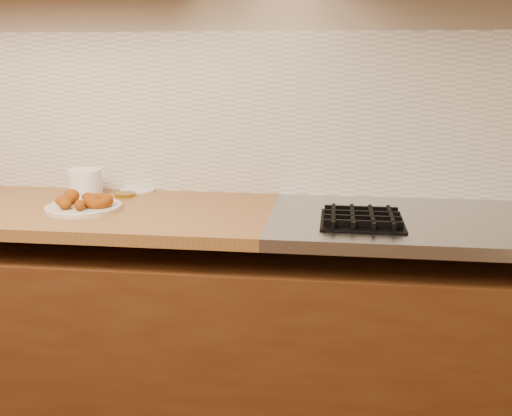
{
  "coord_description": "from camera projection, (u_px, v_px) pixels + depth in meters",
  "views": [
    {
      "loc": [
        0.71,
        -0.25,
        1.41
      ],
      "look_at": [
        0.46,
        1.63,
        0.93
      ],
      "focal_mm": 42.0,
      "sensor_mm": 36.0,
      "label": 1
    }
  ],
  "objects": [
    {
      "name": "wall_back",
      "position": [
        149.0,
        73.0,
        2.27
      ],
      "size": [
        4.0,
        0.02,
        2.7
      ],
      "primitive_type": "cube",
      "color": "tan",
      "rests_on": "ground"
    },
    {
      "name": "base_cabinet",
      "position": [
        135.0,
        343.0,
        2.2
      ],
      "size": [
        3.6,
        0.6,
        0.77
      ],
      "primitive_type": "cube",
      "color": "#4D2B14",
      "rests_on": "floor"
    },
    {
      "name": "stovetop",
      "position": [
        470.0,
        225.0,
        1.94
      ],
      "size": [
        1.3,
        0.62,
        0.04
      ],
      "primitive_type": "cube",
      "color": "#9EA0A5",
      "rests_on": "base_cabinet"
    },
    {
      "name": "backsplash",
      "position": [
        150.0,
        113.0,
        2.29
      ],
      "size": [
        3.6,
        0.02,
        0.6
      ],
      "primitive_type": "cube",
      "color": "beige",
      "rests_on": "wall_back"
    },
    {
      "name": "burner_grates",
      "position": [
        468.0,
        222.0,
        1.86
      ],
      "size": [
        0.91,
        0.26,
        0.03
      ],
      "color": "black",
      "rests_on": "stovetop"
    },
    {
      "name": "donut_plate",
      "position": [
        84.0,
        207.0,
        2.05
      ],
      "size": [
        0.26,
        0.26,
        0.01
      ],
      "primitive_type": "cylinder",
      "color": "beige",
      "rests_on": "butcher_block"
    },
    {
      "name": "ring_donut",
      "position": [
        98.0,
        201.0,
        2.04
      ],
      "size": [
        0.12,
        0.13,
        0.05
      ],
      "primitive_type": "torus",
      "rotation": [
        0.1,
        0.0,
        0.25
      ],
      "color": "#8A3705",
      "rests_on": "donut_plate"
    },
    {
      "name": "fried_dough_chunks",
      "position": [
        76.0,
        200.0,
        2.04
      ],
      "size": [
        0.18,
        0.17,
        0.05
      ],
      "color": "#8A3705",
      "rests_on": "donut_plate"
    },
    {
      "name": "plastic_tub",
      "position": [
        85.0,
        183.0,
        2.24
      ],
      "size": [
        0.13,
        0.13,
        0.1
      ],
      "primitive_type": "cylinder",
      "rotation": [
        0.0,
        0.0,
        -0.07
      ],
      "color": "white",
      "rests_on": "butcher_block"
    },
    {
      "name": "tub_lid",
      "position": [
        138.0,
        190.0,
        2.33
      ],
      "size": [
        0.15,
        0.15,
        0.01
      ],
      "primitive_type": "cylinder",
      "rotation": [
        0.0,
        0.0,
        0.16
      ],
      "color": "silver",
      "rests_on": "butcher_block"
    },
    {
      "name": "brass_jar_lid",
      "position": [
        125.0,
        195.0,
        2.25
      ],
      "size": [
        0.09,
        0.09,
        0.01
      ],
      "primitive_type": "cylinder",
      "rotation": [
        0.0,
        0.0,
        -0.17
      ],
      "color": "#AA8223",
      "rests_on": "butcher_block"
    }
  ]
}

